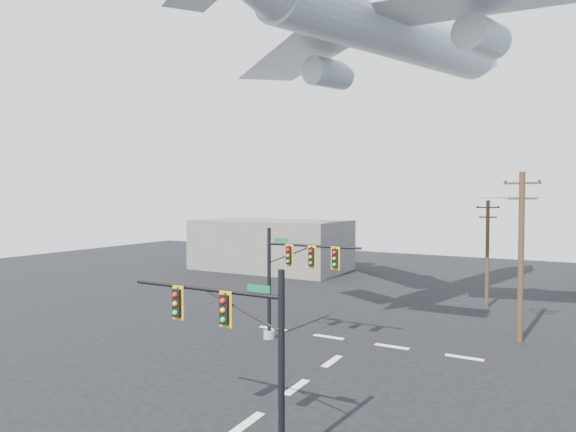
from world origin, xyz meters
The scene contains 9 objects.
ground centered at (0.00, 0.00, 0.00)m, with size 120.00×120.00×0.00m, color black.
lane_markings centered at (0.00, 5.33, 0.01)m, with size 14.00×21.20×0.01m.
signal_mast_near centered at (1.25, -1.98, 3.42)m, with size 6.56×0.70×6.33m.
signal_mast_far centered at (-3.57, 9.88, 3.83)m, with size 6.27×0.75×6.80m.
utility_pole_a centered at (8.42, 16.57, 5.31)m, with size 2.04×0.34×10.16m.
utility_pole_b centered at (5.55, 25.59, 4.43)m, with size 1.68×0.57×8.46m.
power_lines centered at (6.99, 21.08, 8.63)m, with size 4.56×9.04×0.03m.
airliner centered at (0.90, 16.81, 19.64)m, with size 30.82×33.13×9.00m.
building_left centered at (-20.00, 35.00, 3.00)m, with size 18.00×10.00×6.00m, color slate.
Camera 1 is at (10.10, -15.00, 8.53)m, focal length 30.00 mm.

